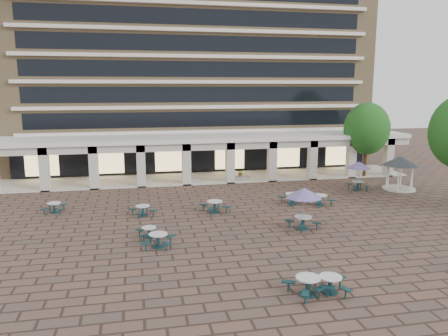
% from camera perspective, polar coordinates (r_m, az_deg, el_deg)
% --- Properties ---
extents(ground, '(120.00, 120.00, 0.00)m').
position_cam_1_polar(ground, '(30.29, 1.90, -7.09)').
color(ground, brown).
rests_on(ground, ground).
extents(apartment_building, '(40.00, 15.50, 25.20)m').
position_cam_1_polar(apartment_building, '(54.07, -4.49, 14.15)').
color(apartment_building, tan).
rests_on(apartment_building, ground).
extents(retail_arcade, '(42.00, 6.60, 4.40)m').
position_cam_1_polar(retail_arcade, '(43.83, -2.57, 2.44)').
color(retail_arcade, white).
rests_on(retail_arcade, ground).
extents(picnic_table_0, '(2.14, 2.14, 0.82)m').
position_cam_1_polar(picnic_table_0, '(25.90, -8.58, -9.16)').
color(picnic_table_0, '#143A3D').
rests_on(picnic_table_0, ground).
extents(picnic_table_1, '(2.03, 2.03, 0.78)m').
position_cam_1_polar(picnic_table_1, '(20.91, 13.71, -14.37)').
color(picnic_table_1, '#143A3D').
rests_on(picnic_table_1, ground).
extents(picnic_table_2, '(2.22, 2.22, 0.84)m').
position_cam_1_polar(picnic_table_2, '(20.49, 10.91, -14.68)').
color(picnic_table_2, '#143A3D').
rests_on(picnic_table_2, ground).
extents(picnic_table_5, '(2.07, 2.07, 0.76)m').
position_cam_1_polar(picnic_table_5, '(32.12, -10.56, -5.38)').
color(picnic_table_5, '#143A3D').
rests_on(picnic_table_5, ground).
extents(picnic_table_6, '(2.38, 2.38, 2.75)m').
position_cam_1_polar(picnic_table_6, '(28.71, 10.41, -3.41)').
color(picnic_table_6, '#143A3D').
rests_on(picnic_table_6, ground).
extents(picnic_table_8, '(1.83, 1.83, 0.74)m').
position_cam_1_polar(picnic_table_8, '(34.78, -21.30, -4.73)').
color(picnic_table_8, '#143A3D').
rests_on(picnic_table_8, ground).
extents(picnic_table_9, '(1.73, 1.73, 0.67)m').
position_cam_1_polar(picnic_table_9, '(27.58, -9.75, -8.16)').
color(picnic_table_9, '#143A3D').
rests_on(picnic_table_9, ground).
extents(picnic_table_10, '(2.19, 2.19, 0.83)m').
position_cam_1_polar(picnic_table_10, '(35.18, 12.42, -3.98)').
color(picnic_table_10, '#143A3D').
rests_on(picnic_table_10, ground).
extents(picnic_table_11, '(2.22, 2.22, 2.57)m').
position_cam_1_polar(picnic_table_11, '(40.94, 17.20, 0.24)').
color(picnic_table_11, '#143A3D').
rests_on(picnic_table_11, ground).
extents(picnic_table_12, '(2.29, 2.29, 0.87)m').
position_cam_1_polar(picnic_table_12, '(32.46, -1.22, -4.92)').
color(picnic_table_12, '#143A3D').
rests_on(picnic_table_12, ground).
extents(picnic_table_13, '(2.18, 2.18, 0.86)m').
position_cam_1_polar(picnic_table_13, '(35.15, 8.94, -3.85)').
color(picnic_table_13, '#143A3D').
rests_on(picnic_table_13, ground).
extents(gazebo, '(3.26, 3.26, 3.03)m').
position_cam_1_polar(gazebo, '(42.36, 22.06, 0.41)').
color(gazebo, beige).
rests_on(gazebo, ground).
extents(tree_east_c, '(4.59, 4.59, 7.65)m').
position_cam_1_polar(tree_east_c, '(46.74, 18.15, 4.90)').
color(tree_east_c, '#47321C').
rests_on(tree_east_c, ground).
extents(planter_left, '(1.50, 0.75, 1.21)m').
position_cam_1_polar(planter_left, '(42.19, -4.41, -1.40)').
color(planter_left, gray).
rests_on(planter_left, ground).
extents(planter_right, '(1.50, 0.77, 1.29)m').
position_cam_1_polar(planter_right, '(43.06, 2.20, -1.04)').
color(planter_right, gray).
rests_on(planter_right, ground).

